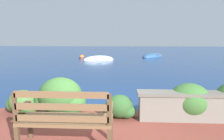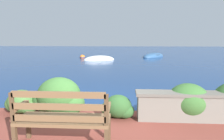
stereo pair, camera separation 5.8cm
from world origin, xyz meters
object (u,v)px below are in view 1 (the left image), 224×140
at_px(rowboat_nearest, 99,60).
at_px(park_bench, 65,118).
at_px(rowboat_mid, 153,56).
at_px(mooring_buoy, 82,57).

bearing_deg(rowboat_nearest, park_bench, 72.60).
xyz_separation_m(park_bench, rowboat_mid, (3.82, 16.92, -0.64)).
relative_size(park_bench, rowboat_mid, 0.44).
xyz_separation_m(park_bench, rowboat_nearest, (-1.12, 13.66, -0.64)).
xyz_separation_m(rowboat_nearest, mooring_buoy, (-1.80, 1.86, 0.02)).
height_order(park_bench, mooring_buoy, park_bench).
distance_m(rowboat_nearest, rowboat_mid, 5.92).
bearing_deg(mooring_buoy, rowboat_mid, 11.75).
relative_size(rowboat_nearest, rowboat_mid, 0.86).
relative_size(park_bench, mooring_buoy, 2.69).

